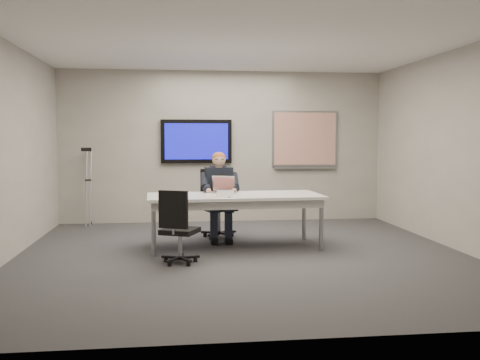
{
  "coord_description": "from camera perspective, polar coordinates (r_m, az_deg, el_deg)",
  "views": [
    {
      "loc": [
        -0.89,
        -6.94,
        1.56
      ],
      "look_at": [
        0.03,
        0.63,
        0.96
      ],
      "focal_mm": 40.0,
      "sensor_mm": 36.0,
      "label": 1
    }
  ],
  "objects": [
    {
      "name": "floor",
      "position": [
        7.17,
        0.37,
        -8.07
      ],
      "size": [
        6.0,
        6.0,
        0.02
      ],
      "primitive_type": "cube",
      "color": "#353538",
      "rests_on": "ground"
    },
    {
      "name": "wall_back",
      "position": [
        9.98,
        -1.81,
        3.57
      ],
      "size": [
        6.0,
        0.02,
        2.8
      ],
      "primitive_type": "cube",
      "color": "#9E978E",
      "rests_on": "ground"
    },
    {
      "name": "wall_right",
      "position": [
        7.96,
        22.37,
        3.01
      ],
      "size": [
        0.02,
        6.0,
        2.8
      ],
      "primitive_type": "cube",
      "color": "#9E978E",
      "rests_on": "ground"
    },
    {
      "name": "name_tent",
      "position": [
        7.26,
        -1.58,
        -1.47
      ],
      "size": [
        0.24,
        0.08,
        0.09
      ],
      "primitive_type": null,
      "rotation": [
        0.0,
        0.0,
        0.05
      ],
      "color": "white",
      "rests_on": "conference_table"
    },
    {
      "name": "laptop",
      "position": [
        7.86,
        -1.68,
        -0.92
      ],
      "size": [
        0.41,
        0.43,
        0.24
      ],
      "rotation": [
        0.0,
        0.0,
        -0.36
      ],
      "color": "#A9A9AB",
      "rests_on": "conference_table"
    },
    {
      "name": "ceiling",
      "position": [
        7.11,
        0.38,
        14.55
      ],
      "size": [
        6.0,
        6.0,
        0.02
      ],
      "primitive_type": "cube",
      "color": "white",
      "rests_on": "wall_back"
    },
    {
      "name": "wall_front",
      "position": [
        4.04,
        5.77,
        2.24
      ],
      "size": [
        6.0,
        0.02,
        2.8
      ],
      "primitive_type": "cube",
      "color": "#9E978E",
      "rests_on": "ground"
    },
    {
      "name": "pen",
      "position": [
        7.25,
        -1.2,
        -1.81
      ],
      "size": [
        0.02,
        0.14,
        0.01
      ],
      "primitive_type": "cylinder",
      "rotation": [
        0.0,
        1.57,
        1.62
      ],
      "color": "black",
      "rests_on": "conference_table"
    },
    {
      "name": "conference_table",
      "position": [
        7.6,
        -0.57,
        -2.22
      ],
      "size": [
        2.5,
        1.13,
        0.76
      ],
      "rotation": [
        0.0,
        0.0,
        0.04
      ],
      "color": "white",
      "rests_on": "ground"
    },
    {
      "name": "tv_display",
      "position": [
        9.9,
        -4.67,
        4.13
      ],
      "size": [
        1.3,
        0.09,
        0.8
      ],
      "color": "black",
      "rests_on": "wall_back"
    },
    {
      "name": "seated_person",
      "position": [
        8.17,
        -2.17,
        -2.66
      ],
      "size": [
        0.43,
        0.75,
        1.35
      ],
      "rotation": [
        0.0,
        0.0,
        0.09
      ],
      "color": "#1F2434",
      "rests_on": "office_chair_far"
    },
    {
      "name": "whiteboard",
      "position": [
        10.21,
        6.93,
        4.29
      ],
      "size": [
        1.25,
        0.08,
        1.1
      ],
      "color": "gray",
      "rests_on": "wall_back"
    },
    {
      "name": "crutch",
      "position": [
        9.87,
        -15.86,
        -0.6
      ],
      "size": [
        0.43,
        0.7,
        1.48
      ],
      "primitive_type": null,
      "rotation": [
        -0.21,
        0.0,
        0.39
      ],
      "color": "#A2A3A9",
      "rests_on": "ground"
    },
    {
      "name": "office_chair_far",
      "position": [
        8.44,
        -2.4,
        -3.85
      ],
      "size": [
        0.64,
        0.64,
        1.07
      ],
      "rotation": [
        0.0,
        0.0,
        0.3
      ],
      "color": "black",
      "rests_on": "ground"
    },
    {
      "name": "office_chair_near",
      "position": [
        6.7,
        -6.56,
        -6.45
      ],
      "size": [
        0.58,
        0.58,
        0.93
      ],
      "rotation": [
        0.0,
        0.0,
        2.72
      ],
      "color": "black",
      "rests_on": "ground"
    },
    {
      "name": "wall_left",
      "position": [
        7.26,
        -23.85,
        2.86
      ],
      "size": [
        0.02,
        6.0,
        2.8
      ],
      "primitive_type": "cube",
      "color": "#9E978E",
      "rests_on": "ground"
    }
  ]
}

